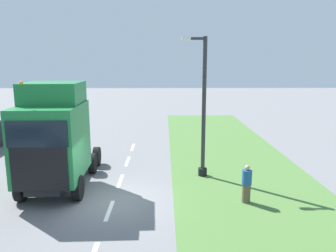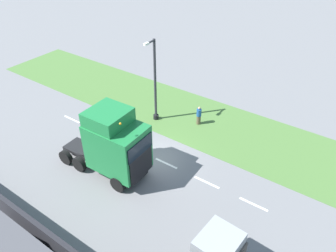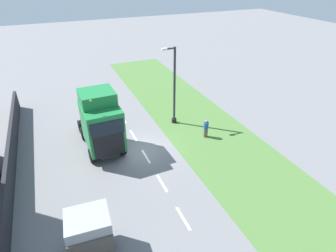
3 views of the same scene
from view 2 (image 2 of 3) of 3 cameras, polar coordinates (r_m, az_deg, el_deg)
ground_plane at (r=23.11m, az=-2.14°, el=-5.67°), size 120.00×120.00×0.00m
grass_verge at (r=27.14m, az=5.49°, el=1.08°), size 7.00×44.00×0.01m
lane_markings at (r=23.44m, az=-3.52°, el=-5.02°), size 0.16×17.80×0.00m
boundary_wall at (r=18.43m, az=-20.19°, el=-18.19°), size 0.25×24.00×1.74m
lorry_cab at (r=20.69m, az=-9.29°, el=-3.22°), size 2.81×6.51×4.93m
parked_car at (r=18.80m, az=-27.16°, el=-18.80°), size 2.51×4.57×1.96m
lamp_post at (r=25.58m, az=-2.31°, el=6.89°), size 1.34×0.44×6.83m
pedestrian at (r=26.24m, az=5.39°, el=1.80°), size 0.39×0.39×1.59m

